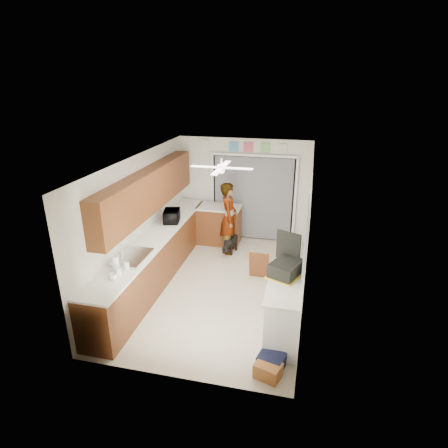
{
  "coord_description": "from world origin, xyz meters",
  "views": [
    {
      "loc": [
        1.55,
        -6.24,
        3.86
      ],
      "look_at": [
        0.0,
        0.4,
        1.15
      ],
      "focal_mm": 30.0,
      "sensor_mm": 36.0,
      "label": 1
    }
  ],
  "objects_px": {
    "suitcase": "(286,268)",
    "dog": "(231,244)",
    "cardboard_box": "(268,370)",
    "paper_towel_roll": "(115,263)",
    "microwave": "(172,216)",
    "cup": "(113,277)",
    "navy_crate": "(271,362)",
    "man": "(229,218)"
  },
  "relations": [
    {
      "from": "microwave",
      "to": "suitcase",
      "type": "bearing_deg",
      "value": -138.22
    },
    {
      "from": "microwave",
      "to": "cup",
      "type": "xyz_separation_m",
      "value": [
        -0.01,
        -2.52,
        -0.08
      ]
    },
    {
      "from": "paper_towel_roll",
      "to": "suitcase",
      "type": "bearing_deg",
      "value": 10.0
    },
    {
      "from": "paper_towel_roll",
      "to": "navy_crate",
      "type": "relative_size",
      "value": 0.68
    },
    {
      "from": "cardboard_box",
      "to": "navy_crate",
      "type": "distance_m",
      "value": 0.18
    },
    {
      "from": "suitcase",
      "to": "cardboard_box",
      "type": "height_order",
      "value": "suitcase"
    },
    {
      "from": "cup",
      "to": "paper_towel_roll",
      "type": "relative_size",
      "value": 0.51
    },
    {
      "from": "suitcase",
      "to": "microwave",
      "type": "bearing_deg",
      "value": 168.25
    },
    {
      "from": "navy_crate",
      "to": "cup",
      "type": "bearing_deg",
      "value": 173.36
    },
    {
      "from": "cardboard_box",
      "to": "navy_crate",
      "type": "xyz_separation_m",
      "value": [
        0.02,
        0.18,
        0.0
      ]
    },
    {
      "from": "microwave",
      "to": "cup",
      "type": "bearing_deg",
      "value": 166.15
    },
    {
      "from": "cup",
      "to": "paper_towel_roll",
      "type": "distance_m",
      "value": 0.31
    },
    {
      "from": "microwave",
      "to": "cup",
      "type": "distance_m",
      "value": 2.52
    },
    {
      "from": "microwave",
      "to": "suitcase",
      "type": "distance_m",
      "value": 3.11
    },
    {
      "from": "paper_towel_roll",
      "to": "suitcase",
      "type": "xyz_separation_m",
      "value": [
        2.67,
        0.47,
        -0.01
      ]
    },
    {
      "from": "microwave",
      "to": "paper_towel_roll",
      "type": "distance_m",
      "value": 2.24
    },
    {
      "from": "suitcase",
      "to": "paper_towel_roll",
      "type": "bearing_deg",
      "value": -147.1
    },
    {
      "from": "paper_towel_roll",
      "to": "cardboard_box",
      "type": "xyz_separation_m",
      "value": [
        2.58,
        -0.75,
        -0.95
      ]
    },
    {
      "from": "suitcase",
      "to": "dog",
      "type": "distance_m",
      "value": 2.98
    },
    {
      "from": "dog",
      "to": "microwave",
      "type": "bearing_deg",
      "value": -134.8
    },
    {
      "from": "paper_towel_roll",
      "to": "dog",
      "type": "height_order",
      "value": "paper_towel_roll"
    },
    {
      "from": "cup",
      "to": "suitcase",
      "type": "distance_m",
      "value": 2.68
    },
    {
      "from": "microwave",
      "to": "man",
      "type": "bearing_deg",
      "value": -68.59
    },
    {
      "from": "paper_towel_roll",
      "to": "suitcase",
      "type": "height_order",
      "value": "paper_towel_roll"
    },
    {
      "from": "microwave",
      "to": "dog",
      "type": "distance_m",
      "value": 1.6
    },
    {
      "from": "man",
      "to": "paper_towel_roll",
      "type": "bearing_deg",
      "value": 148.65
    },
    {
      "from": "dog",
      "to": "paper_towel_roll",
      "type": "bearing_deg",
      "value": -100.01
    },
    {
      "from": "suitcase",
      "to": "cardboard_box",
      "type": "xyz_separation_m",
      "value": [
        -0.09,
        -1.22,
        -0.94
      ]
    },
    {
      "from": "cup",
      "to": "cardboard_box",
      "type": "bearing_deg",
      "value": -10.77
    },
    {
      "from": "cardboard_box",
      "to": "paper_towel_roll",
      "type": "bearing_deg",
      "value": 163.78
    },
    {
      "from": "microwave",
      "to": "suitcase",
      "type": "xyz_separation_m",
      "value": [
        2.56,
        -1.77,
        -0.02
      ]
    },
    {
      "from": "cup",
      "to": "suitcase",
      "type": "bearing_deg",
      "value": 16.28
    },
    {
      "from": "dog",
      "to": "cup",
      "type": "bearing_deg",
      "value": -96.61
    },
    {
      "from": "cardboard_box",
      "to": "dog",
      "type": "xyz_separation_m",
      "value": [
        -1.32,
        3.71,
        0.11
      ]
    },
    {
      "from": "suitcase",
      "to": "cup",
      "type": "bearing_deg",
      "value": -140.83
    },
    {
      "from": "cardboard_box",
      "to": "man",
      "type": "distance_m",
      "value": 4.06
    },
    {
      "from": "navy_crate",
      "to": "man",
      "type": "bearing_deg",
      "value": 111.48
    },
    {
      "from": "cup",
      "to": "paper_towel_roll",
      "type": "bearing_deg",
      "value": 110.26
    },
    {
      "from": "suitcase",
      "to": "navy_crate",
      "type": "height_order",
      "value": "suitcase"
    },
    {
      "from": "microwave",
      "to": "dog",
      "type": "height_order",
      "value": "microwave"
    },
    {
      "from": "paper_towel_roll",
      "to": "microwave",
      "type": "bearing_deg",
      "value": 87.05
    },
    {
      "from": "suitcase",
      "to": "dog",
      "type": "bearing_deg",
      "value": 142.43
    }
  ]
}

